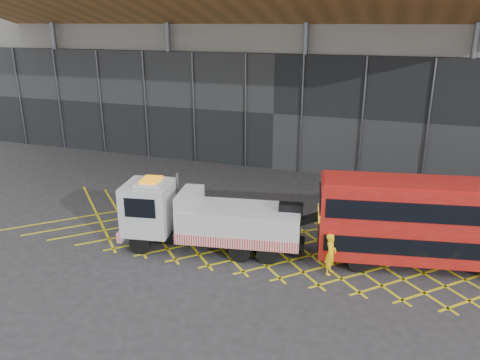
% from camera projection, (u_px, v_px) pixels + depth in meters
% --- Properties ---
extents(ground_plane, '(120.00, 120.00, 0.00)m').
position_uv_depth(ground_plane, '(176.00, 227.00, 24.13)').
color(ground_plane, '#2A2A2D').
extents(road_markings, '(27.96, 7.16, 0.01)m').
position_uv_depth(road_markings, '(281.00, 243.00, 22.36)').
color(road_markings, yellow).
rests_on(road_markings, ground_plane).
extents(construction_building, '(55.00, 23.97, 18.00)m').
position_uv_depth(construction_building, '(298.00, 36.00, 37.07)').
color(construction_building, gray).
rests_on(construction_building, ground_plane).
extents(recovery_truck, '(9.67, 3.63, 3.35)m').
position_uv_depth(recovery_truck, '(205.00, 218.00, 21.31)').
color(recovery_truck, black).
rests_on(recovery_truck, ground_plane).
extents(bus_towed, '(9.67, 3.95, 3.84)m').
position_uv_depth(bus_towed, '(433.00, 220.00, 19.59)').
color(bus_towed, '#AD140F').
rests_on(bus_towed, ground_plane).
extents(worker, '(0.53, 0.72, 1.81)m').
position_uv_depth(worker, '(331.00, 254.00, 19.37)').
color(worker, yellow).
rests_on(worker, ground_plane).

